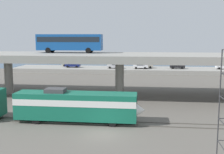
{
  "coord_description": "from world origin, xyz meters",
  "views": [
    {
      "loc": [
        4.39,
        -29.43,
        10.45
      ],
      "look_at": [
        -0.76,
        15.04,
        4.12
      ],
      "focal_mm": 45.98,
      "sensor_mm": 36.0,
      "label": 1
    }
  ],
  "objects": [
    {
      "name": "parked_car_4",
      "position": [
        4.5,
        55.18,
        2.03
      ],
      "size": [
        4.51,
        1.95,
        1.5
      ],
      "color": "#9E998C",
      "rests_on": "pier_parking_lot"
    },
    {
      "name": "parked_car_3",
      "position": [
        13.6,
        54.38,
        2.03
      ],
      "size": [
        4.19,
        1.93,
        1.5
      ],
      "color": "black",
      "rests_on": "pier_parking_lot"
    },
    {
      "name": "harbor_water",
      "position": [
        0.0,
        78.0,
        0.0
      ],
      "size": [
        140.0,
        36.0,
        0.01
      ],
      "primitive_type": "cube",
      "color": "navy",
      "rests_on": "ground_plane"
    },
    {
      "name": "transit_bus_on_overpass",
      "position": [
        -9.48,
        22.35,
        9.53
      ],
      "size": [
        12.0,
        2.68,
        3.4
      ],
      "rotation": [
        0.0,
        0.0,
        3.14
      ],
      "color": "#14478C",
      "rests_on": "highway_overpass"
    },
    {
      "name": "pier_parking_lot",
      "position": [
        0.0,
        55.0,
        0.63
      ],
      "size": [
        69.19,
        11.27,
        1.26
      ],
      "primitive_type": "cube",
      "color": "gray",
      "rests_on": "ground_plane"
    },
    {
      "name": "rail_strip_far",
      "position": [
        0.0,
        4.75,
        0.06
      ],
      "size": [
        110.0,
        0.12,
        0.12
      ],
      "primitive_type": "cube",
      "color": "#59544C",
      "rests_on": "ground_plane"
    },
    {
      "name": "ground_plane",
      "position": [
        0.0,
        0.0,
        0.0
      ],
      "size": [
        260.0,
        260.0,
        0.0
      ],
      "primitive_type": "plane",
      "color": "#605B54"
    },
    {
      "name": "highway_overpass",
      "position": [
        -0.0,
        20.0,
        6.68
      ],
      "size": [
        96.0,
        12.75,
        7.47
      ],
      "color": "gray",
      "rests_on": "ground_plane"
    },
    {
      "name": "parked_car_2",
      "position": [
        -17.25,
        54.34,
        2.03
      ],
      "size": [
        4.46,
        1.95,
        1.5
      ],
      "color": "navy",
      "rests_on": "pier_parking_lot"
    },
    {
      "name": "parked_car_0",
      "position": [
        -4.34,
        53.18,
        2.03
      ],
      "size": [
        4.34,
        2.0,
        1.5
      ],
      "rotation": [
        0.0,
        0.0,
        3.14
      ],
      "color": "#B7B7BC",
      "rests_on": "pier_parking_lot"
    },
    {
      "name": "parked_car_6",
      "position": [
        -19.11,
        57.53,
        2.03
      ],
      "size": [
        4.6,
        1.9,
        1.5
      ],
      "color": "#9E998C",
      "rests_on": "pier_parking_lot"
    },
    {
      "name": "rail_strip_near",
      "position": [
        0.0,
        3.25,
        0.06
      ],
      "size": [
        110.0,
        0.12,
        0.12
      ],
      "primitive_type": "cube",
      "color": "#59544C",
      "rests_on": "ground_plane"
    },
    {
      "name": "parked_car_5",
      "position": [
        26.54,
        54.62,
        2.03
      ],
      "size": [
        4.12,
        1.87,
        1.5
      ],
      "rotation": [
        0.0,
        0.0,
        3.14
      ],
      "color": "silver",
      "rests_on": "pier_parking_lot"
    },
    {
      "name": "parked_car_1",
      "position": [
        3.11,
        52.98,
        2.03
      ],
      "size": [
        4.18,
        1.95,
        1.5
      ],
      "color": "silver",
      "rests_on": "pier_parking_lot"
    },
    {
      "name": "train_locomotive",
      "position": [
        -3.18,
        4.0,
        2.19
      ],
      "size": [
        15.83,
        3.04,
        4.18
      ],
      "color": "#14664C",
      "rests_on": "ground_plane"
    }
  ]
}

